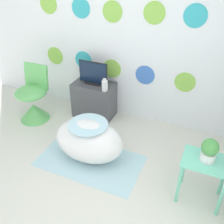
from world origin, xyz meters
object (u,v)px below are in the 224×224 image
Objects in this scene: tv at (93,74)px; vase at (105,85)px; bathtub at (89,140)px; potted_plant_left at (209,150)px; chair at (33,102)px.

vase is (0.24, -0.13, -0.07)m from tv.
bathtub is 0.83m from vase.
tv is at bearing 150.06° from potted_plant_left.
chair reaches higher than bathtub.
vase is at bearing 149.75° from potted_plant_left.
chair is 4.55× the size of vase.
bathtub is at bearing -79.78° from vase.
bathtub is 4.77× the size of vase.
vase reaches higher than bathtub.
vase is 1.67m from potted_plant_left.
potted_plant_left is at bearing -30.25° from vase.
chair reaches higher than vase.
chair is 3.34× the size of potted_plant_left.
potted_plant_left reaches higher than vase.
chair reaches higher than potted_plant_left.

